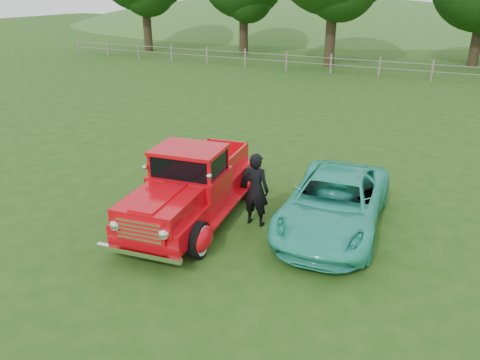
% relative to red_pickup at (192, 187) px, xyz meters
% --- Properties ---
extents(ground, '(140.00, 140.00, 0.00)m').
position_rel_red_pickup_xyz_m(ground, '(0.35, -0.95, -0.80)').
color(ground, '#204C14').
rests_on(ground, ground).
extents(distant_hills, '(116.00, 60.00, 18.00)m').
position_rel_red_pickup_xyz_m(distant_hills, '(-3.74, 58.51, -5.34)').
color(distant_hills, '#336926').
rests_on(distant_hills, ground).
extents(fence_line, '(48.00, 0.12, 1.20)m').
position_rel_red_pickup_xyz_m(fence_line, '(0.35, 21.05, -0.19)').
color(fence_line, gray).
rests_on(fence_line, ground).
extents(red_pickup, '(2.65, 5.15, 1.78)m').
position_rel_red_pickup_xyz_m(red_pickup, '(0.00, 0.00, 0.00)').
color(red_pickup, black).
rests_on(red_pickup, ground).
extents(teal_sedan, '(2.38, 4.59, 1.24)m').
position_rel_red_pickup_xyz_m(teal_sedan, '(3.11, 1.00, -0.18)').
color(teal_sedan, '#30C2A4').
rests_on(teal_sedan, ground).
extents(man, '(0.63, 0.42, 1.73)m').
position_rel_red_pickup_xyz_m(man, '(1.45, 0.40, 0.07)').
color(man, black).
rests_on(man, ground).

